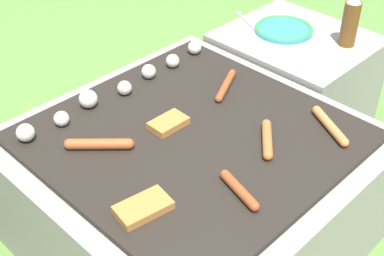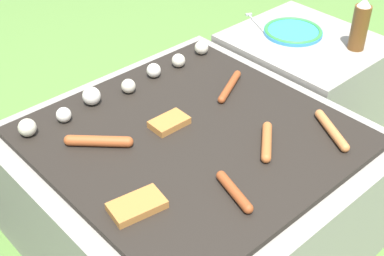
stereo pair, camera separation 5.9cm
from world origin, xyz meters
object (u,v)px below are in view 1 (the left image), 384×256
Objects in this scene: fork_utensil at (249,23)px; sausage_front_center at (239,190)px; plate_colorful at (284,29)px; condiment_bottle at (350,21)px.

sausage_front_center is at bearing -141.76° from fork_utensil.
fork_utensil is at bearing 109.65° from plate_colorful.
fork_utensil is at bearing 38.24° from sausage_front_center.
plate_colorful is 1.15× the size of condiment_bottle.
sausage_front_center reaches higher than plate_colorful.
plate_colorful is 0.24m from condiment_bottle.
fork_utensil is (-0.12, 0.34, -0.08)m from condiment_bottle.
plate_colorful is (0.76, 0.43, -0.00)m from sausage_front_center.
plate_colorful is 0.13m from fork_utensil.
sausage_front_center is 0.68× the size of plate_colorful.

